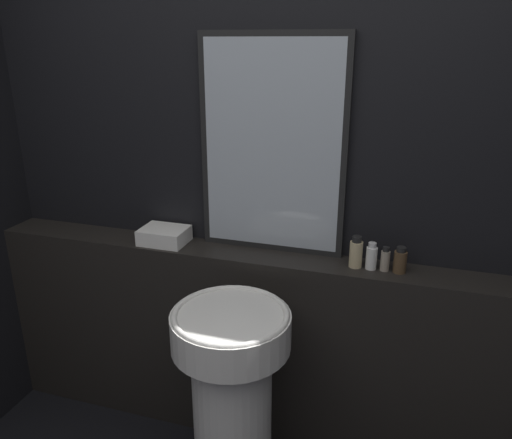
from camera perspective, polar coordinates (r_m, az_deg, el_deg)
wall_back at (r=2.16m, az=1.95°, el=4.85°), size 8.00×0.06×2.50m
vanity_counter at (r=2.38m, az=0.87°, el=-14.47°), size 2.58×0.20×0.94m
pedestal_sink at (r=2.05m, az=-2.74°, el=-19.65°), size 0.44×0.44×0.89m
mirror at (r=2.08m, az=1.87°, el=8.26°), size 0.62×0.03×0.91m
towel_stack at (r=2.30m, az=-10.43°, el=-1.80°), size 0.21×0.16×0.07m
shampoo_bottle at (r=2.06m, az=11.35°, el=-3.75°), size 0.05×0.05×0.13m
conditioner_bottle at (r=2.06m, az=13.06°, el=-4.17°), size 0.04×0.04×0.11m
lotion_bottle at (r=2.06m, az=14.55°, el=-4.46°), size 0.04×0.04×0.10m
body_wash_bottle at (r=2.06m, az=16.15°, el=-4.55°), size 0.05×0.05×0.11m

